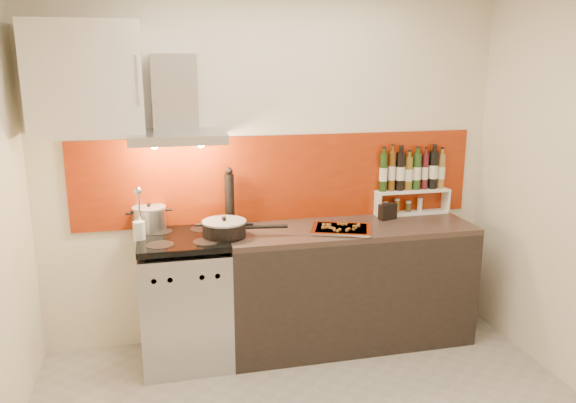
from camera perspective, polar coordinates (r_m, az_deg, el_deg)
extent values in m
cube|color=silver|center=(4.15, -1.43, 3.46)|extent=(3.40, 0.02, 2.60)
cube|color=maroon|center=(4.16, -0.71, 2.38)|extent=(3.00, 0.02, 0.64)
cube|color=#B7B7BA|center=(4.04, -10.37, -10.15)|extent=(0.60, 0.60, 0.84)
cube|color=black|center=(3.82, -10.06, -13.12)|extent=(0.50, 0.02, 0.40)
cube|color=#B7B7BA|center=(3.66, -10.32, -7.67)|extent=(0.56, 0.02, 0.12)
cube|color=#FF190C|center=(3.65, -10.32, -7.70)|extent=(0.10, 0.01, 0.04)
cube|color=black|center=(3.87, -10.67, -3.79)|extent=(0.60, 0.60, 0.04)
cube|color=black|center=(4.25, 6.18, -8.62)|extent=(1.80, 0.60, 0.86)
cube|color=#33251F|center=(4.10, 6.34, -2.79)|extent=(1.80, 0.60, 0.04)
cube|color=#B7B7BA|center=(3.78, -11.18, 6.47)|extent=(0.62, 0.50, 0.06)
cube|color=#B7B7BA|center=(3.90, -11.47, 10.82)|extent=(0.30, 0.18, 0.50)
sphere|color=#FFD18C|center=(3.78, -13.43, 5.75)|extent=(0.07, 0.07, 0.07)
sphere|color=#FFD18C|center=(3.79, -8.87, 5.98)|extent=(0.07, 0.07, 0.07)
cube|color=silver|center=(3.84, -19.87, 11.59)|extent=(0.70, 0.35, 0.72)
cylinder|color=#B7B7BA|center=(4.04, -13.89, -1.77)|extent=(0.23, 0.23, 0.16)
cylinder|color=#99999E|center=(4.01, -13.96, -0.59)|extent=(0.23, 0.23, 0.01)
sphere|color=black|center=(4.01, -13.97, -0.30)|extent=(0.03, 0.03, 0.03)
cylinder|color=black|center=(3.83, -6.49, -2.79)|extent=(0.30, 0.30, 0.09)
cylinder|color=#99999E|center=(3.82, -6.51, -2.04)|extent=(0.30, 0.30, 0.01)
sphere|color=black|center=(3.81, -6.52, -1.70)|extent=(0.03, 0.03, 0.03)
cylinder|color=black|center=(3.83, -2.15, -2.57)|extent=(0.29, 0.07, 0.03)
cylinder|color=silver|center=(3.85, -14.88, -2.94)|extent=(0.08, 0.08, 0.13)
cylinder|color=silver|center=(3.81, -14.89, -0.46)|extent=(0.01, 0.06, 0.24)
sphere|color=silver|center=(3.73, -15.02, 1.05)|extent=(0.05, 0.05, 0.05)
cylinder|color=black|center=(4.02, -5.95, 0.06)|extent=(0.07, 0.07, 0.39)
sphere|color=black|center=(3.98, -6.03, 3.11)|extent=(0.05, 0.05, 0.05)
cube|color=white|center=(4.52, 12.34, -1.07)|extent=(0.59, 0.16, 0.01)
cube|color=white|center=(4.39, 9.01, -0.24)|extent=(0.01, 0.16, 0.17)
cube|color=white|center=(4.63, 15.60, 0.16)|extent=(0.02, 0.16, 0.17)
cube|color=white|center=(4.48, 12.45, 1.10)|extent=(0.59, 0.16, 0.02)
cylinder|color=#1C3210|center=(4.35, 9.66, 2.94)|extent=(0.06, 0.06, 0.29)
cylinder|color=#55310E|center=(4.38, 10.50, 3.06)|extent=(0.05, 0.05, 0.31)
cylinder|color=black|center=(4.41, 11.34, 3.02)|extent=(0.07, 0.07, 0.30)
cylinder|color=brown|center=(4.44, 12.14, 2.82)|extent=(0.06, 0.06, 0.26)
cylinder|color=#1F3D16|center=(4.47, 12.95, 3.00)|extent=(0.07, 0.07, 0.29)
cylinder|color=#4D141A|center=(4.50, 13.74, 3.00)|extent=(0.05, 0.05, 0.28)
cylinder|color=black|center=(4.53, 14.54, 3.13)|extent=(0.07, 0.07, 0.30)
cylinder|color=olive|center=(4.56, 15.30, 3.01)|extent=(0.06, 0.06, 0.27)
cylinder|color=beige|center=(4.43, 9.84, -0.68)|extent=(0.04, 0.04, 0.08)
cylinder|color=brown|center=(4.46, 10.99, -0.49)|extent=(0.04, 0.04, 0.09)
cylinder|color=#443D22|center=(4.50, 12.11, -0.57)|extent=(0.04, 0.04, 0.07)
cylinder|color=silver|center=(4.54, 13.23, -0.38)|extent=(0.04, 0.04, 0.09)
cube|color=black|center=(4.30, 10.08, -1.02)|extent=(0.15, 0.10, 0.12)
cube|color=silver|center=(3.97, 5.45, -2.86)|extent=(0.47, 0.42, 0.01)
cube|color=silver|center=(3.97, 5.45, -2.72)|extent=(0.50, 0.45, 0.01)
cube|color=red|center=(3.97, 5.45, -2.72)|extent=(0.42, 0.37, 0.01)
cube|color=brown|center=(3.89, 5.19, -2.91)|extent=(0.05, 0.05, 0.01)
cube|color=brown|center=(4.03, 7.13, -2.38)|extent=(0.04, 0.05, 0.01)
cube|color=brown|center=(4.05, 5.93, -2.23)|extent=(0.03, 0.05, 0.01)
cube|color=brown|center=(3.94, 6.71, -2.72)|extent=(0.04, 0.05, 0.01)
cube|color=brown|center=(3.95, 3.79, -2.64)|extent=(0.05, 0.02, 0.01)
cube|color=brown|center=(4.00, 6.97, -2.49)|extent=(0.05, 0.02, 0.01)
cube|color=brown|center=(3.90, 4.72, -2.84)|extent=(0.03, 0.05, 0.01)
cube|color=brown|center=(4.05, 5.39, -2.25)|extent=(0.05, 0.02, 0.01)
cube|color=brown|center=(4.01, 3.85, -2.35)|extent=(0.05, 0.04, 0.01)
cube|color=brown|center=(3.91, 6.10, -2.85)|extent=(0.05, 0.05, 0.01)
cube|color=brown|center=(4.06, 5.68, -2.19)|extent=(0.05, 0.05, 0.01)
cube|color=brown|center=(4.01, 3.80, -2.37)|extent=(0.05, 0.04, 0.01)
cube|color=brown|center=(3.94, 4.50, -2.69)|extent=(0.04, 0.05, 0.01)
cube|color=brown|center=(4.00, 4.18, -2.43)|extent=(0.04, 0.05, 0.01)
cube|color=brown|center=(3.94, 6.75, -2.71)|extent=(0.05, 0.05, 0.01)
cube|color=brown|center=(4.04, 5.76, -2.27)|extent=(0.05, 0.03, 0.01)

